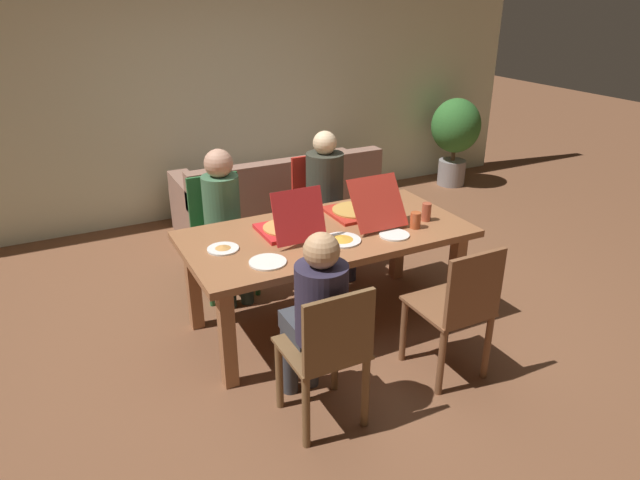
{
  "coord_description": "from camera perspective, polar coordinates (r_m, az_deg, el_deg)",
  "views": [
    {
      "loc": [
        -1.69,
        -3.22,
        2.29
      ],
      "look_at": [
        0.0,
        0.1,
        0.63
      ],
      "focal_mm": 32.1,
      "sensor_mm": 36.0,
      "label": 1
    }
  ],
  "objects": [
    {
      "name": "plate_1",
      "position": [
        3.52,
        -5.23,
        -2.21
      ],
      "size": [
        0.23,
        0.23,
        0.01
      ],
      "color": "white",
      "rests_on": "dining_table"
    },
    {
      "name": "ground_plane",
      "position": [
        4.3,
        0.61,
        -8.13
      ],
      "size": [
        20.0,
        20.0,
        0.0
      ],
      "primitive_type": "plane",
      "color": "brown"
    },
    {
      "name": "chair_3",
      "position": [
        3.59,
        13.55,
        -6.63
      ],
      "size": [
        0.42,
        0.45,
        0.92
      ],
      "color": "brown",
      "rests_on": "ground"
    },
    {
      "name": "plate_0",
      "position": [
        3.91,
        7.42,
        0.5
      ],
      "size": [
        0.21,
        0.21,
        0.01
      ],
      "color": "white",
      "rests_on": "dining_table"
    },
    {
      "name": "person_1",
      "position": [
        4.45,
        -9.51,
        2.73
      ],
      "size": [
        0.29,
        0.47,
        1.18
      ],
      "color": "#2C413C",
      "rests_on": "ground"
    },
    {
      "name": "potted_plant",
      "position": [
        7.23,
        13.34,
        10.43
      ],
      "size": [
        0.59,
        0.59,
        1.07
      ],
      "color": "gray",
      "rests_on": "ground"
    },
    {
      "name": "person_2",
      "position": [
        4.78,
        0.82,
        4.75
      ],
      "size": [
        0.31,
        0.53,
        1.22
      ],
      "color": "#2D314A",
      "rests_on": "ground"
    },
    {
      "name": "plate_3",
      "position": [
        3.8,
        2.19,
        0.05
      ],
      "size": [
        0.26,
        0.26,
        0.03
      ],
      "color": "white",
      "rests_on": "dining_table"
    },
    {
      "name": "plate_2",
      "position": [
        3.73,
        -9.64,
        -0.83
      ],
      "size": [
        0.2,
        0.2,
        0.03
      ],
      "color": "white",
      "rests_on": "dining_table"
    },
    {
      "name": "drinking_glass_1",
      "position": [
        4.04,
        9.5,
        1.95
      ],
      "size": [
        0.07,
        0.07,
        0.11
      ],
      "primitive_type": "cylinder",
      "color": "#B54E28",
      "rests_on": "dining_table"
    },
    {
      "name": "dining_table",
      "position": [
        3.99,
        0.65,
        -0.29
      ],
      "size": [
        1.97,
        0.98,
        0.73
      ],
      "color": "#98603B",
      "rests_on": "ground"
    },
    {
      "name": "pizza_box_1",
      "position": [
        3.9,
        -3.23,
        1.3
      ],
      "size": [
        0.35,
        0.46,
        0.37
      ],
      "color": "red",
      "rests_on": "dining_table"
    },
    {
      "name": "drinking_glass_2",
      "position": [
        4.51,
        6.94,
        4.49
      ],
      "size": [
        0.07,
        0.07,
        0.12
      ],
      "primitive_type": "cylinder",
      "color": "#B75333",
      "rests_on": "dining_table"
    },
    {
      "name": "back_wall",
      "position": [
        6.16,
        -11.22,
        15.93
      ],
      "size": [
        7.63,
        0.12,
        2.93
      ],
      "primitive_type": "cube",
      "color": "silver",
      "rests_on": "ground"
    },
    {
      "name": "chair_2",
      "position": [
        4.97,
        -0.05,
        3.44
      ],
      "size": [
        0.44,
        0.43,
        0.97
      ],
      "color": "red",
      "rests_on": "ground"
    },
    {
      "name": "chair_0",
      "position": [
        3.13,
        0.82,
        -11.18
      ],
      "size": [
        0.43,
        0.42,
        0.89
      ],
      "color": "brown",
      "rests_on": "ground"
    },
    {
      "name": "drinking_glass_0",
      "position": [
        4.18,
        10.56,
        2.77
      ],
      "size": [
        0.07,
        0.07,
        0.13
      ],
      "primitive_type": "cylinder",
      "color": "#B34E34",
      "rests_on": "dining_table"
    },
    {
      "name": "couch",
      "position": [
        5.86,
        -4.21,
        4.0
      ],
      "size": [
        1.99,
        0.84,
        0.79
      ],
      "color": "#8B6655",
      "rests_on": "ground"
    },
    {
      "name": "person_0",
      "position": [
        3.13,
        -0.4,
        -6.97
      ],
      "size": [
        0.29,
        0.48,
        1.16
      ],
      "color": "#393B41",
      "rests_on": "ground"
    },
    {
      "name": "chair_1",
      "position": [
        4.65,
        -9.96,
        1.23
      ],
      "size": [
        0.44,
        0.45,
        0.92
      ],
      "color": "#2A6837",
      "rests_on": "ground"
    },
    {
      "name": "pizza_box_0",
      "position": [
        4.21,
        3.94,
        3.03
      ],
      "size": [
        0.39,
        0.61,
        0.35
      ],
      "color": "#B32B1E",
      "rests_on": "dining_table"
    }
  ]
}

